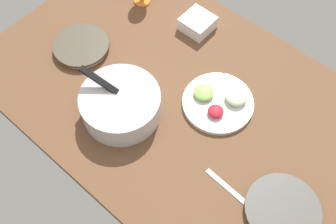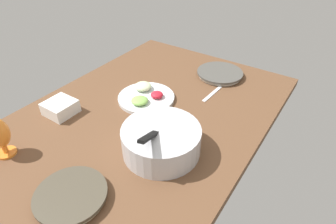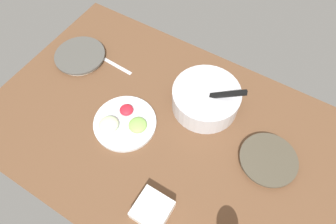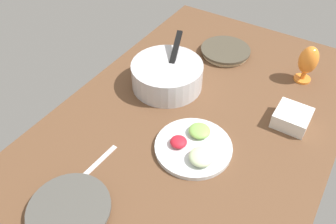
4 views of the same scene
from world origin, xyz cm
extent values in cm
cube|color=brown|center=(0.00, 0.00, -2.00)|extent=(160.00, 104.00, 4.00)
cylinder|color=silver|center=(-58.75, 13.33, 0.87)|extent=(23.88, 23.88, 1.73)
cylinder|color=#4E4C47|center=(-58.75, 13.33, 2.25)|extent=(25.96, 25.96, 1.04)
cylinder|color=beige|center=(45.78, 9.45, 0.97)|extent=(22.17, 22.17, 1.94)
cylinder|color=#494233|center=(45.78, 9.45, 2.52)|extent=(24.09, 24.09, 1.16)
cylinder|color=silver|center=(10.18, 20.88, 5.51)|extent=(30.78, 30.78, 11.02)
cylinder|color=white|center=(10.18, 20.88, 8.82)|extent=(27.71, 27.71, 1.98)
cube|color=black|center=(15.57, 20.88, 12.37)|extent=(22.03, 8.86, 12.62)
cylinder|color=silver|center=(-15.82, -6.73, 0.90)|extent=(28.34, 28.34, 1.80)
ellipsoid|color=#8CC659|center=(-9.40, -5.63, 3.23)|extent=(8.13, 8.13, 2.87)
ellipsoid|color=red|center=(-18.24, -1.82, 3.23)|extent=(6.18, 6.18, 2.87)
ellipsoid|color=beige|center=(-20.29, -12.15, 3.60)|extent=(8.76, 8.76, 3.60)
cylinder|color=orange|center=(45.65, -28.66, 0.50)|extent=(7.43, 7.43, 1.00)
cylinder|color=orange|center=(45.65, -28.66, 2.65)|extent=(2.00, 2.00, 3.31)
ellipsoid|color=orange|center=(45.65, -28.66, 10.78)|extent=(8.27, 8.27, 12.94)
cube|color=white|center=(15.77, -32.74, 3.09)|extent=(12.89, 12.89, 6.17)
cube|color=#F9E072|center=(15.77, -32.74, 5.06)|extent=(10.57, 10.57, 1.98)
cube|color=silver|center=(-39.11, 18.65, 0.30)|extent=(18.07, 2.73, 0.60)
camera|label=1|loc=(-56.90, 70.27, 135.62)|focal=43.06mm
camera|label=2|loc=(76.39, 68.73, 79.03)|focal=30.15mm
camera|label=3|loc=(34.12, -51.61, 115.70)|focal=31.22mm
camera|label=4|loc=(-89.80, -42.03, 96.93)|focal=36.79mm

